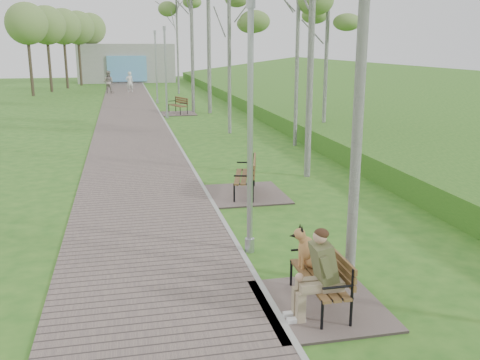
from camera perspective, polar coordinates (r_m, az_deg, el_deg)
name	(u,v)px	position (r m, az deg, el deg)	size (l,w,h in m)	color
ground	(248,264)	(10.13, 0.82, -8.94)	(120.00, 120.00, 0.00)	#2A601C
walkway	(130,117)	(30.82, -11.62, 6.62)	(3.50, 67.00, 0.04)	#655652
kerb	(162,116)	(30.89, -8.35, 6.79)	(0.10, 67.00, 0.05)	#999993
embankment	(369,114)	(32.56, 13.57, 6.88)	(14.00, 70.00, 1.60)	#588D2D
building_north	(126,63)	(60.07, -12.02, 12.12)	(10.00, 5.20, 4.00)	#9E9E99
bench_main	(317,281)	(8.45, 8.20, -10.59)	(1.89, 2.10, 1.64)	#655652
bench_second	(245,186)	(14.52, 0.51, -0.69)	(2.06, 2.29, 1.26)	#655652
bench_third	(178,110)	(31.83, -6.63, 7.42)	(1.94, 2.16, 1.19)	#655652
lamp_post_near	(250,139)	(10.07, 1.09, 4.39)	(0.19, 0.19, 4.85)	#A0A3A8
lamp_post_second	(166,76)	(29.84, -7.91, 10.93)	(0.19, 0.19, 4.92)	#A0A3A8
lamp_post_third	(156,70)	(37.52, -8.92, 11.53)	(0.19, 0.19, 4.87)	#A0A3A8
pedestrian_near	(130,82)	(46.59, -11.70, 10.19)	(0.63, 0.42, 1.74)	silver
pedestrian_far	(108,82)	(46.18, -13.87, 10.10)	(0.89, 0.70, 1.84)	gray
birch_mid_a	(229,0)	(24.47, -1.18, 18.60)	(2.43, 2.43, 7.42)	silver
birch_distant_a	(176,4)	(44.77, -6.81, 18.13)	(2.72, 2.72, 8.97)	silver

